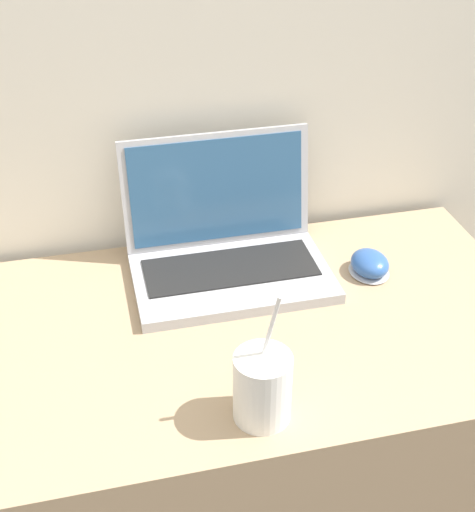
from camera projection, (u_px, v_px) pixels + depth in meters
desk at (212, 474)px, 1.36m from camera, size 1.12×0.56×0.71m
laptop at (226, 244)px, 1.28m from camera, size 0.35×0.25×0.23m
drink_cup at (262, 386)px, 0.97m from camera, size 0.08×0.08×0.21m
computer_mouse at (370, 264)px, 1.29m from camera, size 0.07×0.08×0.04m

